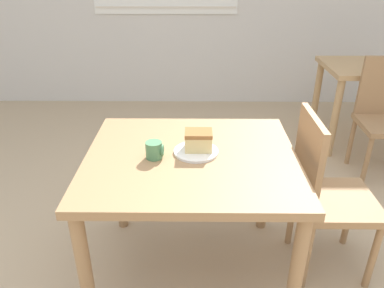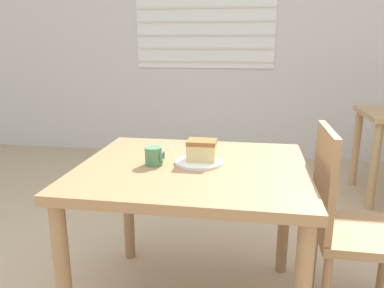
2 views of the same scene
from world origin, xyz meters
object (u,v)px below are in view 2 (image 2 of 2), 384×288
object	(u,v)px
chair_near_window	(347,221)
coffee_mug	(154,156)
cake_slice	(202,150)
plate	(199,162)
dining_table_near	(193,187)

from	to	relation	value
chair_near_window	coffee_mug	world-z (taller)	chair_near_window
chair_near_window	cake_slice	xyz separation A→B (m)	(-0.64, -0.02, 0.30)
coffee_mug	chair_near_window	bearing A→B (deg)	5.80
coffee_mug	plate	bearing A→B (deg)	14.65
plate	cake_slice	bearing A→B (deg)	52.26
chair_near_window	plate	xyz separation A→B (m)	(-0.65, -0.04, 0.25)
dining_table_near	plate	bearing A→B (deg)	50.02
cake_slice	coffee_mug	bearing A→B (deg)	-162.30
chair_near_window	coffee_mug	xyz separation A→B (m)	(-0.84, -0.09, 0.28)
dining_table_near	coffee_mug	distance (m)	0.22
chair_near_window	cake_slice	distance (m)	0.71
dining_table_near	chair_near_window	distance (m)	0.69
cake_slice	dining_table_near	bearing A→B (deg)	-129.20
plate	coffee_mug	distance (m)	0.20
plate	dining_table_near	bearing A→B (deg)	-129.98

